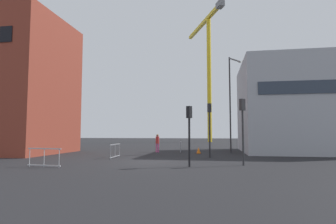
{
  "coord_description": "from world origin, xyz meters",
  "views": [
    {
      "loc": [
        4.32,
        -18.15,
        1.95
      ],
      "look_at": [
        0.0,
        7.29,
        3.9
      ],
      "focal_mm": 29.5,
      "sensor_mm": 36.0,
      "label": 1
    }
  ],
  "objects_px": {
    "traffic_light_far": "(189,125)",
    "traffic_cone_orange": "(199,151)",
    "pedestrian_walking": "(157,142)",
    "traffic_light_corner": "(209,121)",
    "construction_crane": "(208,58)",
    "traffic_light_median": "(243,121)",
    "streetlamp_tall": "(231,97)"
  },
  "relations": [
    {
      "from": "construction_crane",
      "to": "pedestrian_walking",
      "type": "height_order",
      "value": "construction_crane"
    },
    {
      "from": "traffic_light_far",
      "to": "traffic_light_corner",
      "type": "relative_size",
      "value": 0.82
    },
    {
      "from": "construction_crane",
      "to": "streetlamp_tall",
      "type": "relative_size",
      "value": 2.95
    },
    {
      "from": "pedestrian_walking",
      "to": "traffic_cone_orange",
      "type": "height_order",
      "value": "pedestrian_walking"
    },
    {
      "from": "construction_crane",
      "to": "traffic_light_median",
      "type": "height_order",
      "value": "construction_crane"
    },
    {
      "from": "traffic_light_corner",
      "to": "traffic_cone_orange",
      "type": "relative_size",
      "value": 7.35
    },
    {
      "from": "traffic_light_corner",
      "to": "traffic_light_median",
      "type": "bearing_deg",
      "value": -67.09
    },
    {
      "from": "streetlamp_tall",
      "to": "traffic_cone_orange",
      "type": "height_order",
      "value": "streetlamp_tall"
    },
    {
      "from": "traffic_light_far",
      "to": "traffic_cone_orange",
      "type": "relative_size",
      "value": 6.03
    },
    {
      "from": "pedestrian_walking",
      "to": "traffic_light_far",
      "type": "bearing_deg",
      "value": -69.37
    },
    {
      "from": "traffic_light_far",
      "to": "construction_crane",
      "type": "bearing_deg",
      "value": 89.75
    },
    {
      "from": "construction_crane",
      "to": "pedestrian_walking",
      "type": "distance_m",
      "value": 36.9
    },
    {
      "from": "construction_crane",
      "to": "pedestrian_walking",
      "type": "bearing_deg",
      "value": -97.86
    },
    {
      "from": "traffic_light_far",
      "to": "pedestrian_walking",
      "type": "bearing_deg",
      "value": 110.63
    },
    {
      "from": "streetlamp_tall",
      "to": "pedestrian_walking",
      "type": "height_order",
      "value": "streetlamp_tall"
    },
    {
      "from": "traffic_light_far",
      "to": "streetlamp_tall",
      "type": "bearing_deg",
      "value": 74.82
    },
    {
      "from": "traffic_light_median",
      "to": "construction_crane",
      "type": "bearing_deg",
      "value": 93.95
    },
    {
      "from": "traffic_light_median",
      "to": "traffic_light_corner",
      "type": "relative_size",
      "value": 0.94
    },
    {
      "from": "traffic_light_corner",
      "to": "pedestrian_walking",
      "type": "xyz_separation_m",
      "value": [
        -5.32,
        5.35,
        -1.79
      ]
    },
    {
      "from": "traffic_light_median",
      "to": "pedestrian_walking",
      "type": "relative_size",
      "value": 2.21
    },
    {
      "from": "streetlamp_tall",
      "to": "traffic_light_median",
      "type": "bearing_deg",
      "value": -89.88
    },
    {
      "from": "streetlamp_tall",
      "to": "traffic_light_median",
      "type": "height_order",
      "value": "streetlamp_tall"
    },
    {
      "from": "traffic_light_far",
      "to": "traffic_light_corner",
      "type": "height_order",
      "value": "traffic_light_corner"
    },
    {
      "from": "traffic_light_median",
      "to": "pedestrian_walking",
      "type": "bearing_deg",
      "value": 125.79
    },
    {
      "from": "pedestrian_walking",
      "to": "traffic_cone_orange",
      "type": "relative_size",
      "value": 3.12
    },
    {
      "from": "pedestrian_walking",
      "to": "traffic_light_corner",
      "type": "bearing_deg",
      "value": -45.12
    },
    {
      "from": "construction_crane",
      "to": "traffic_light_far",
      "type": "height_order",
      "value": "construction_crane"
    },
    {
      "from": "traffic_light_far",
      "to": "traffic_cone_orange",
      "type": "bearing_deg",
      "value": 90.3
    },
    {
      "from": "traffic_light_far",
      "to": "traffic_cone_orange",
      "type": "xyz_separation_m",
      "value": [
        -0.05,
        10.05,
        -2.11
      ]
    },
    {
      "from": "streetlamp_tall",
      "to": "traffic_light_far",
      "type": "distance_m",
      "value": 12.27
    },
    {
      "from": "construction_crane",
      "to": "traffic_cone_orange",
      "type": "relative_size",
      "value": 47.53
    },
    {
      "from": "traffic_light_median",
      "to": "traffic_cone_orange",
      "type": "xyz_separation_m",
      "value": [
        -3.19,
        8.98,
        -2.42
      ]
    }
  ]
}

